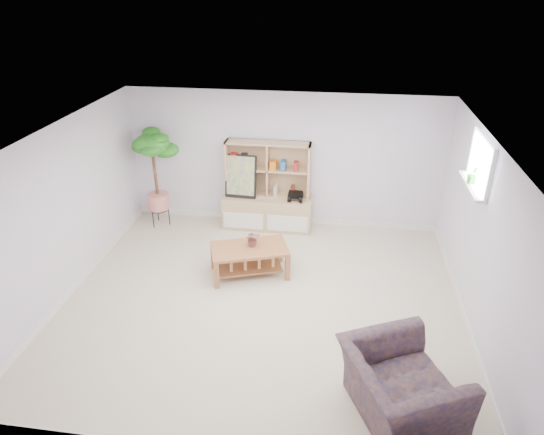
# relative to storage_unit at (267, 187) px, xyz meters

# --- Properties ---
(floor) EXTENTS (5.50, 5.00, 0.01)m
(floor) POSITION_rel_storage_unit_xyz_m (0.26, -2.24, -0.79)
(floor) COLOR beige
(floor) RESTS_ON ground
(ceiling) EXTENTS (5.50, 5.00, 0.01)m
(ceiling) POSITION_rel_storage_unit_xyz_m (0.26, -2.24, 1.61)
(ceiling) COLOR silver
(ceiling) RESTS_ON walls
(walls) EXTENTS (5.51, 5.01, 2.40)m
(walls) POSITION_rel_storage_unit_xyz_m (0.26, -2.24, 0.41)
(walls) COLOR silver
(walls) RESTS_ON floor
(baseboard) EXTENTS (5.50, 5.00, 0.10)m
(baseboard) POSITION_rel_storage_unit_xyz_m (0.26, -2.24, -0.74)
(baseboard) COLOR white
(baseboard) RESTS_ON floor
(window) EXTENTS (0.10, 0.98, 0.68)m
(window) POSITION_rel_storage_unit_xyz_m (2.99, -1.64, 1.21)
(window) COLOR #D2E3FF
(window) RESTS_ON walls
(window_sill) EXTENTS (0.14, 1.00, 0.04)m
(window_sill) POSITION_rel_storage_unit_xyz_m (2.93, -1.64, 0.89)
(window_sill) COLOR white
(window_sill) RESTS_ON walls
(storage_unit) EXTENTS (1.57, 0.53, 1.57)m
(storage_unit) POSITION_rel_storage_unit_xyz_m (0.00, 0.00, 0.00)
(storage_unit) COLOR tan
(storage_unit) RESTS_ON floor
(poster) EXTENTS (0.56, 0.16, 0.77)m
(poster) POSITION_rel_storage_unit_xyz_m (-0.46, -0.04, 0.19)
(poster) COLOR yellow
(poster) RESTS_ON storage_unit
(toy_truck) EXTENTS (0.36, 0.25, 0.19)m
(toy_truck) POSITION_rel_storage_unit_xyz_m (0.51, -0.07, -0.10)
(toy_truck) COLOR black
(toy_truck) RESTS_ON storage_unit
(coffee_table) EXTENTS (1.27, 0.96, 0.46)m
(coffee_table) POSITION_rel_storage_unit_xyz_m (-0.03, -1.56, -0.55)
(coffee_table) COLOR #975F35
(coffee_table) RESTS_ON floor
(table_plant) EXTENTS (0.27, 0.25, 0.24)m
(table_plant) POSITION_rel_storage_unit_xyz_m (0.01, -1.50, -0.20)
(table_plant) COLOR #186927
(table_plant) RESTS_ON coffee_table
(floor_tree) EXTENTS (0.70, 0.70, 1.78)m
(floor_tree) POSITION_rel_storage_unit_xyz_m (-1.95, -0.19, 0.10)
(floor_tree) COLOR #237020
(floor_tree) RESTS_ON floor
(armchair) EXTENTS (1.40, 1.47, 0.86)m
(armchair) POSITION_rel_storage_unit_xyz_m (1.98, -3.96, -0.36)
(armchair) COLOR #161D43
(armchair) RESTS_ON floor
(sill_plant) EXTENTS (0.14, 0.12, 0.25)m
(sill_plant) POSITION_rel_storage_unit_xyz_m (2.93, -1.59, 1.04)
(sill_plant) COLOR #237020
(sill_plant) RESTS_ON window_sill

